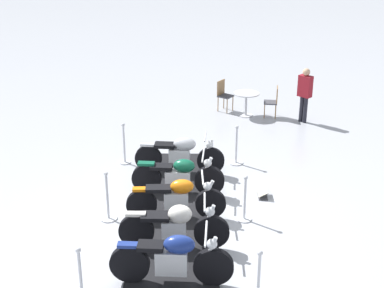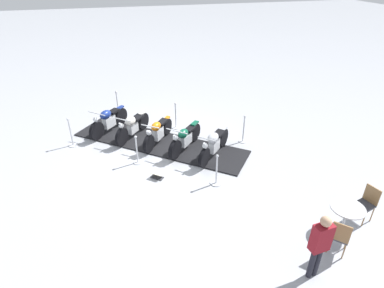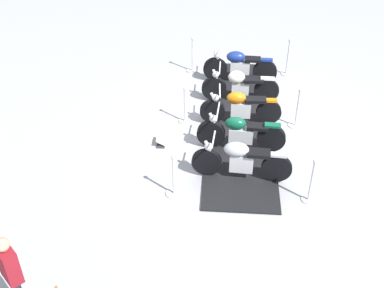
{
  "view_description": "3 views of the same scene",
  "coord_description": "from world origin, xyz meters",
  "px_view_note": "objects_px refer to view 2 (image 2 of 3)",
  "views": [
    {
      "loc": [
        -6.03,
        -8.09,
        5.96
      ],
      "look_at": [
        1.36,
        1.19,
        0.95
      ],
      "focal_mm": 52.27,
      "sensor_mm": 36.0,
      "label": 1
    },
    {
      "loc": [
        10.18,
        -1.42,
        5.89
      ],
      "look_at": [
        1.84,
        0.78,
        0.89
      ],
      "focal_mm": 29.82,
      "sensor_mm": 36.0,
      "label": 2
    },
    {
      "loc": [
        7.02,
        7.87,
        7.0
      ],
      "look_at": [
        2.15,
        0.94,
        0.82
      ],
      "focal_mm": 45.95,
      "sensor_mm": 36.0,
      "label": 3
    }
  ],
  "objects_px": {
    "motorcycle_copper": "(158,132)",
    "motorcycle_chrome": "(214,143)",
    "cafe_chair_across_table": "(340,235)",
    "bystander_person": "(320,242)",
    "stanchion_left_rear": "(243,132)",
    "stanchion_left_front": "(118,107)",
    "cafe_chair_near_table": "(367,202)",
    "motorcycle_forest": "(185,138)",
    "motorcycle_navy": "(108,120)",
    "stanchion_right_mid": "(137,154)",
    "stanchion_right_front": "(72,137)",
    "stanchion_right_rear": "(216,175)",
    "info_placard": "(157,176)",
    "motorcycle_cream": "(132,125)",
    "stanchion_left_mid": "(176,120)",
    "cafe_table": "(346,213)"
  },
  "relations": [
    {
      "from": "stanchion_left_front",
      "to": "bystander_person",
      "type": "xyz_separation_m",
      "value": [
        9.31,
        3.49,
        0.6
      ]
    },
    {
      "from": "motorcycle_copper",
      "to": "stanchion_right_front",
      "type": "height_order",
      "value": "stanchion_right_front"
    },
    {
      "from": "stanchion_left_rear",
      "to": "stanchion_left_front",
      "type": "xyz_separation_m",
      "value": [
        -3.52,
        -4.32,
        0.0
      ]
    },
    {
      "from": "stanchion_right_front",
      "to": "bystander_person",
      "type": "relative_size",
      "value": 0.66
    },
    {
      "from": "stanchion_right_front",
      "to": "stanchion_right_mid",
      "type": "bearing_deg",
      "value": 50.84
    },
    {
      "from": "stanchion_right_rear",
      "to": "cafe_chair_across_table",
      "type": "relative_size",
      "value": 1.07
    },
    {
      "from": "stanchion_right_front",
      "to": "cafe_chair_across_table",
      "type": "height_order",
      "value": "stanchion_right_front"
    },
    {
      "from": "cafe_chair_across_table",
      "to": "bystander_person",
      "type": "relative_size",
      "value": 0.58
    },
    {
      "from": "motorcycle_cream",
      "to": "stanchion_right_mid",
      "type": "xyz_separation_m",
      "value": [
        1.76,
        -0.03,
        -0.19
      ]
    },
    {
      "from": "motorcycle_forest",
      "to": "cafe_chair_across_table",
      "type": "height_order",
      "value": "motorcycle_forest"
    },
    {
      "from": "info_placard",
      "to": "stanchion_left_mid",
      "type": "bearing_deg",
      "value": -72.97
    },
    {
      "from": "info_placard",
      "to": "cafe_chair_near_table",
      "type": "relative_size",
      "value": 0.44
    },
    {
      "from": "stanchion_right_front",
      "to": "cafe_chair_near_table",
      "type": "height_order",
      "value": "stanchion_right_front"
    },
    {
      "from": "stanchion_right_rear",
      "to": "cafe_chair_across_table",
      "type": "xyz_separation_m",
      "value": [
        3.21,
        1.82,
        0.25
      ]
    },
    {
      "from": "motorcycle_chrome",
      "to": "info_placard",
      "type": "bearing_deg",
      "value": -27.76
    },
    {
      "from": "motorcycle_copper",
      "to": "stanchion_left_rear",
      "type": "relative_size",
      "value": 1.59
    },
    {
      "from": "stanchion_right_rear",
      "to": "stanchion_left_front",
      "type": "bearing_deg",
      "value": -155.97
    },
    {
      "from": "motorcycle_copper",
      "to": "stanchion_left_front",
      "type": "bearing_deg",
      "value": -119.2
    },
    {
      "from": "motorcycle_forest",
      "to": "motorcycle_navy",
      "type": "bearing_deg",
      "value": -85.96
    },
    {
      "from": "motorcycle_navy",
      "to": "cafe_chair_near_table",
      "type": "distance_m",
      "value": 9.07
    },
    {
      "from": "motorcycle_navy",
      "to": "cafe_chair_near_table",
      "type": "height_order",
      "value": "motorcycle_navy"
    },
    {
      "from": "motorcycle_chrome",
      "to": "motorcycle_navy",
      "type": "bearing_deg",
      "value": -85.82
    },
    {
      "from": "stanchion_left_mid",
      "to": "stanchion_right_front",
      "type": "bearing_deg",
      "value": -83.85
    },
    {
      "from": "motorcycle_cream",
      "to": "cafe_chair_across_table",
      "type": "height_order",
      "value": "motorcycle_cream"
    },
    {
      "from": "stanchion_right_rear",
      "to": "bystander_person",
      "type": "height_order",
      "value": "bystander_person"
    },
    {
      "from": "stanchion_left_rear",
      "to": "cafe_chair_near_table",
      "type": "height_order",
      "value": "stanchion_left_rear"
    },
    {
      "from": "motorcycle_navy",
      "to": "cafe_chair_across_table",
      "type": "distance_m",
      "value": 8.84
    },
    {
      "from": "stanchion_right_mid",
      "to": "stanchion_right_front",
      "type": "bearing_deg",
      "value": -129.16
    },
    {
      "from": "motorcycle_copper",
      "to": "bystander_person",
      "type": "xyz_separation_m",
      "value": [
        6.44,
        2.23,
        0.49
      ]
    },
    {
      "from": "motorcycle_copper",
      "to": "cafe_chair_near_table",
      "type": "height_order",
      "value": "cafe_chair_near_table"
    },
    {
      "from": "motorcycle_forest",
      "to": "info_placard",
      "type": "height_order",
      "value": "motorcycle_forest"
    },
    {
      "from": "motorcycle_navy",
      "to": "stanchion_left_mid",
      "type": "xyz_separation_m",
      "value": [
        0.26,
        2.6,
        -0.2
      ]
    },
    {
      "from": "motorcycle_navy",
      "to": "stanchion_right_front",
      "type": "xyz_separation_m",
      "value": [
        0.68,
        -1.34,
        -0.19
      ]
    },
    {
      "from": "stanchion_right_front",
      "to": "info_placard",
      "type": "distance_m",
      "value": 3.84
    },
    {
      "from": "bystander_person",
      "to": "cafe_chair_across_table",
      "type": "bearing_deg",
      "value": -71.75
    },
    {
      "from": "stanchion_right_rear",
      "to": "cafe_chair_near_table",
      "type": "xyz_separation_m",
      "value": [
        2.42,
        3.21,
        0.26
      ]
    },
    {
      "from": "motorcycle_forest",
      "to": "stanchion_left_rear",
      "type": "relative_size",
      "value": 1.5
    },
    {
      "from": "motorcycle_navy",
      "to": "stanchion_left_front",
      "type": "xyz_separation_m",
      "value": [
        -1.5,
        0.44,
        -0.14
      ]
    },
    {
      "from": "info_placard",
      "to": "motorcycle_forest",
      "type": "bearing_deg",
      "value": -92.28
    },
    {
      "from": "motorcycle_forest",
      "to": "info_placard",
      "type": "relative_size",
      "value": 3.74
    },
    {
      "from": "motorcycle_forest",
      "to": "cafe_table",
      "type": "distance_m",
      "value": 5.58
    },
    {
      "from": "motorcycle_copper",
      "to": "stanchion_right_front",
      "type": "xyz_separation_m",
      "value": [
        -0.69,
        -3.04,
        -0.16
      ]
    },
    {
      "from": "cafe_chair_near_table",
      "to": "bystander_person",
      "type": "bearing_deg",
      "value": 11.98
    },
    {
      "from": "motorcycle_copper",
      "to": "motorcycle_chrome",
      "type": "bearing_deg",
      "value": 87.74
    },
    {
      "from": "motorcycle_copper",
      "to": "motorcycle_forest",
      "type": "height_order",
      "value": "motorcycle_forest"
    },
    {
      "from": "stanchion_right_mid",
      "to": "stanchion_left_rear",
      "type": "xyz_separation_m",
      "value": [
        -0.42,
        3.94,
        0.05
      ]
    },
    {
      "from": "motorcycle_chrome",
      "to": "stanchion_right_mid",
      "type": "bearing_deg",
      "value": -53.52
    },
    {
      "from": "stanchion_left_mid",
      "to": "stanchion_right_mid",
      "type": "distance_m",
      "value": 2.82
    },
    {
      "from": "stanchion_left_rear",
      "to": "cafe_table",
      "type": "height_order",
      "value": "stanchion_left_rear"
    },
    {
      "from": "motorcycle_copper",
      "to": "stanchion_left_mid",
      "type": "bearing_deg",
      "value": 178.04
    }
  ]
}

